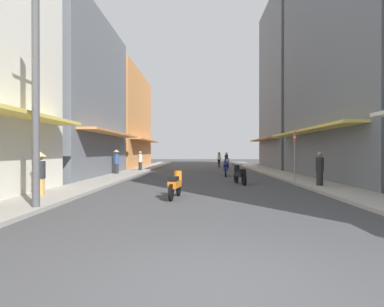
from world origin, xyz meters
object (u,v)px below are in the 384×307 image
at_px(utility_pole, 36,80).
at_px(motorbike_orange, 175,184).
at_px(motorbike_blue, 226,169).
at_px(pedestrian_midway, 140,161).
at_px(pedestrian_crossing, 320,170).
at_px(street_sign_no_entry, 295,150).
at_px(motorbike_black, 240,174).
at_px(motorbike_silver, 227,161).
at_px(pedestrian_foreground, 116,161).
at_px(pedestrian_far, 40,172).
at_px(motorbike_maroon, 219,160).

bearing_deg(utility_pole, motorbike_orange, 35.74).
relative_size(motorbike_blue, pedestrian_midway, 1.08).
xyz_separation_m(pedestrian_crossing, street_sign_no_entry, (-0.55, 1.94, 0.91)).
height_order(motorbike_orange, motorbike_black, same).
bearing_deg(motorbike_orange, utility_pole, -144.26).
xyz_separation_m(motorbike_black, pedestrian_crossing, (3.34, -1.73, 0.31)).
bearing_deg(motorbike_silver, pedestrian_foreground, -130.34).
height_order(pedestrian_far, pedestrian_crossing, pedestrian_crossing).
bearing_deg(pedestrian_midway, motorbike_orange, -74.98).
distance_m(pedestrian_far, pedestrian_crossing, 11.37).
height_order(pedestrian_far, utility_pole, utility_pole).
relative_size(pedestrian_far, pedestrian_midway, 0.97).
bearing_deg(motorbike_silver, pedestrian_midway, -143.28).
bearing_deg(pedestrian_crossing, motorbike_maroon, 99.71).
relative_size(pedestrian_crossing, street_sign_no_entry, 0.61).
bearing_deg(motorbike_blue, pedestrian_midway, 144.14).
xyz_separation_m(motorbike_black, motorbike_blue, (-0.29, 5.31, 0.00)).
distance_m(motorbike_silver, pedestrian_far, 22.42).
relative_size(pedestrian_far, street_sign_no_entry, 0.61).
height_order(pedestrian_midway, pedestrian_foreground, pedestrian_foreground).
xyz_separation_m(motorbike_maroon, motorbike_blue, (-0.29, -12.51, -0.20)).
bearing_deg(pedestrian_foreground, pedestrian_midway, 78.63).
xyz_separation_m(motorbike_blue, pedestrian_midway, (-6.58, 4.75, 0.33)).
distance_m(motorbike_orange, motorbike_silver, 20.92).
bearing_deg(motorbike_orange, motorbike_blue, 76.18).
bearing_deg(pedestrian_far, motorbike_silver, 68.89).
bearing_deg(utility_pole, motorbike_blue, 64.56).
relative_size(pedestrian_midway, street_sign_no_entry, 0.63).
bearing_deg(motorbike_black, pedestrian_midway, 124.33).
bearing_deg(motorbike_black, pedestrian_far, -144.74).
bearing_deg(pedestrian_far, street_sign_no_entry, 28.14).
relative_size(motorbike_orange, motorbike_silver, 1.00).
xyz_separation_m(motorbike_silver, utility_pole, (-7.04, -23.23, 2.87)).
relative_size(motorbike_maroon, pedestrian_crossing, 1.11).
height_order(motorbike_maroon, pedestrian_foreground, pedestrian_foreground).
xyz_separation_m(motorbike_black, pedestrian_foreground, (-7.72, 5.83, 0.49)).
xyz_separation_m(pedestrian_midway, utility_pole, (0.44, -17.65, 2.74)).
relative_size(motorbike_maroon, motorbike_silver, 1.00).
distance_m(motorbike_blue, pedestrian_far, 12.79).
bearing_deg(pedestrian_midway, utility_pole, -88.56).
bearing_deg(pedestrian_crossing, utility_pole, -149.05).
bearing_deg(utility_pole, motorbike_maroon, 75.82).
height_order(motorbike_black, pedestrian_far, pedestrian_far).
bearing_deg(pedestrian_crossing, motorbike_orange, -152.10).
bearing_deg(motorbike_silver, motorbike_orange, -99.46).
bearing_deg(motorbike_silver, utility_pole, -106.85).
xyz_separation_m(motorbike_black, pedestrian_midway, (-6.87, 10.06, 0.33)).
xyz_separation_m(motorbike_silver, pedestrian_foreground, (-8.33, -9.81, 0.29)).
height_order(motorbike_maroon, pedestrian_far, pedestrian_far).
relative_size(pedestrian_crossing, pedestrian_foreground, 0.92).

